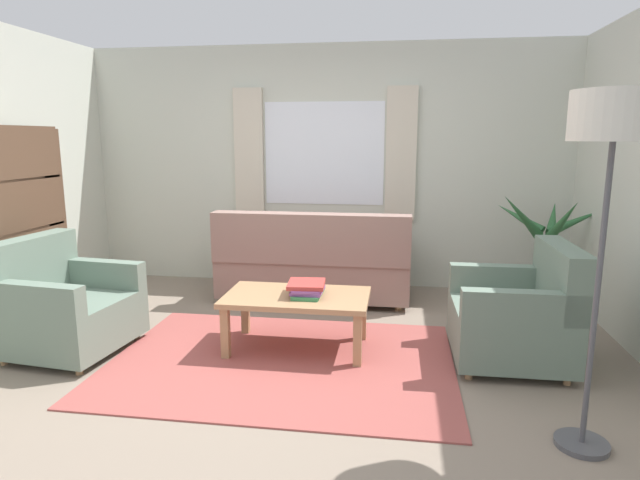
# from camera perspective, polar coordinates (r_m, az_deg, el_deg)

# --- Properties ---
(ground_plane) EXTENTS (6.24, 6.24, 0.00)m
(ground_plane) POSITION_cam_1_polar(r_m,az_deg,el_deg) (4.02, -4.14, -12.94)
(ground_plane) COLOR gray
(wall_back) EXTENTS (5.32, 0.12, 2.60)m
(wall_back) POSITION_cam_1_polar(r_m,az_deg,el_deg) (5.91, 0.51, 7.82)
(wall_back) COLOR beige
(wall_back) RESTS_ON ground_plane
(window_with_curtains) EXTENTS (1.98, 0.07, 1.40)m
(window_with_curtains) POSITION_cam_1_polar(r_m,az_deg,el_deg) (5.82, 0.39, 9.25)
(window_with_curtains) COLOR white
(area_rug) EXTENTS (2.50, 1.81, 0.01)m
(area_rug) POSITION_cam_1_polar(r_m,az_deg,el_deg) (4.01, -4.14, -12.86)
(area_rug) COLOR #9E4C47
(area_rug) RESTS_ON ground_plane
(couch) EXTENTS (1.90, 0.82, 0.92)m
(couch) POSITION_cam_1_polar(r_m,az_deg,el_deg) (5.35, -0.62, -2.62)
(couch) COLOR gray
(couch) RESTS_ON ground_plane
(armchair_left) EXTENTS (0.91, 0.92, 0.88)m
(armchair_left) POSITION_cam_1_polar(r_m,az_deg,el_deg) (4.54, -25.87, -6.43)
(armchair_left) COLOR slate
(armchair_left) RESTS_ON ground_plane
(armchair_right) EXTENTS (0.83, 0.85, 0.88)m
(armchair_right) POSITION_cam_1_polar(r_m,az_deg,el_deg) (4.15, 20.60, -7.60)
(armchair_right) COLOR slate
(armchair_right) RESTS_ON ground_plane
(coffee_table) EXTENTS (1.10, 0.64, 0.44)m
(coffee_table) POSITION_cam_1_polar(r_m,az_deg,el_deg) (4.11, -2.51, -6.67)
(coffee_table) COLOR #A87F56
(coffee_table) RESTS_ON ground_plane
(book_stack_on_table) EXTENTS (0.30, 0.34, 0.10)m
(book_stack_on_table) POSITION_cam_1_polar(r_m,az_deg,el_deg) (4.06, -1.38, -5.24)
(book_stack_on_table) COLOR #387F4C
(book_stack_on_table) RESTS_ON coffee_table
(potted_plant) EXTENTS (1.05, 1.06, 1.17)m
(potted_plant) POSITION_cam_1_polar(r_m,az_deg,el_deg) (5.54, 22.86, -1.67)
(potted_plant) COLOR #56565B
(potted_plant) RESTS_ON ground_plane
(bookshelf) EXTENTS (0.30, 0.94, 1.72)m
(bookshelf) POSITION_cam_1_polar(r_m,az_deg,el_deg) (5.18, -29.29, 1.28)
(bookshelf) COLOR brown
(bookshelf) RESTS_ON ground_plane
(standing_lamp) EXTENTS (0.42, 0.42, 1.85)m
(standing_lamp) POSITION_cam_1_polar(r_m,az_deg,el_deg) (2.94, 28.94, 9.35)
(standing_lamp) COLOR #4C4C51
(standing_lamp) RESTS_ON ground_plane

